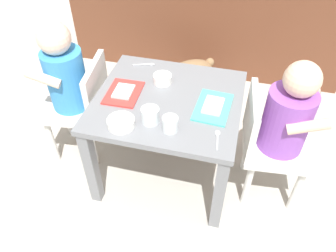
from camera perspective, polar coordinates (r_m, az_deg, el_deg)
name	(u,v)px	position (r m, az deg, el deg)	size (l,w,h in m)	color
ground_plane	(168,168)	(1.64, 0.00, -7.19)	(7.00, 7.00, 0.00)	#B2ADA3
dining_table	(168,112)	(1.38, 0.00, 2.35)	(0.59, 0.54, 0.43)	slate
seated_child_left	(69,79)	(1.52, -16.71, 7.69)	(0.31, 0.31, 0.69)	silver
seated_child_right	(284,120)	(1.34, 19.23, 1.02)	(0.31, 0.31, 0.67)	silver
dog	(180,78)	(1.88, 2.07, 8.29)	(0.38, 0.39, 0.30)	olive
food_tray_left	(124,92)	(1.37, -7.64, 5.74)	(0.14, 0.18, 0.02)	red
food_tray_right	(213,107)	(1.30, 7.74, 3.32)	(0.14, 0.21, 0.02)	#4CC6BC
water_cup_left	(170,125)	(1.18, 0.37, 0.21)	(0.06, 0.06, 0.06)	white
water_cup_right	(150,116)	(1.22, -3.06, 1.70)	(0.07, 0.07, 0.06)	white
cereal_bowl_right_side	(162,79)	(1.42, -0.97, 8.16)	(0.08, 0.08, 0.04)	white
veggie_bowl_far	(121,122)	(1.22, -8.09, 0.62)	(0.10, 0.10, 0.03)	white
spoon_by_left_tray	(146,64)	(1.54, -3.77, 10.51)	(0.10, 0.04, 0.01)	silver
spoon_by_right_tray	(217,138)	(1.18, 8.49, -1.99)	(0.03, 0.10, 0.01)	silver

